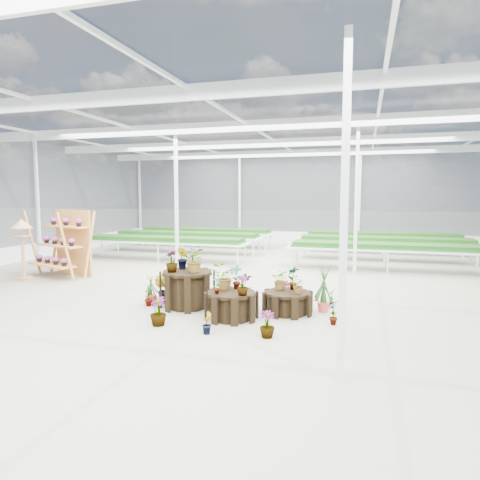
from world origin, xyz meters
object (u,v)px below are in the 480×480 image
(plinth_low, at_px, (287,303))
(shelf_rack, at_px, (61,243))
(plinth_tall, at_px, (188,289))
(plinth_mid, at_px, (232,305))
(bird_table, at_px, (23,249))

(plinth_low, height_order, shelf_rack, shelf_rack)
(plinth_tall, bearing_deg, plinth_low, 2.60)
(plinth_low, bearing_deg, plinth_mid, -145.01)
(plinth_low, relative_size, shelf_rack, 0.51)
(plinth_mid, relative_size, shelf_rack, 0.51)
(shelf_rack, bearing_deg, bird_table, -110.75)
(plinth_mid, bearing_deg, bird_table, 163.52)
(shelf_rack, xyz_separation_m, bird_table, (-0.67, -0.78, -0.11))
(plinth_mid, bearing_deg, plinth_tall, 153.43)
(plinth_low, xyz_separation_m, shelf_rack, (-7.29, 2.14, 0.77))
(plinth_tall, relative_size, shelf_rack, 0.58)
(plinth_tall, distance_m, plinth_mid, 1.35)
(plinth_mid, distance_m, shelf_rack, 6.94)
(plinth_mid, distance_m, bird_table, 7.28)
(plinth_low, distance_m, bird_table, 8.10)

